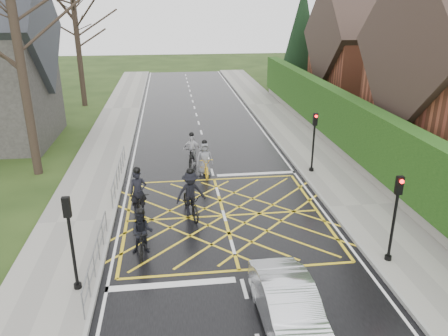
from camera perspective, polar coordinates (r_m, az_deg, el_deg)
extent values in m
plane|color=black|center=(18.34, 0.02, -6.26)|extent=(120.00, 120.00, 0.00)
cube|color=black|center=(18.33, 0.02, -6.25)|extent=(9.00, 80.00, 0.01)
cube|color=gray|center=(19.89, 17.50, -4.79)|extent=(3.00, 80.00, 0.15)
cube|color=gray|center=(18.61, -18.77, -6.78)|extent=(3.00, 80.00, 0.15)
cube|color=slate|center=(25.54, 15.79, 1.80)|extent=(0.50, 38.00, 0.70)
cube|color=#13330D|center=(25.05, 16.18, 5.58)|extent=(0.90, 38.00, 2.80)
cube|color=brown|center=(38.46, 19.21, 11.77)|extent=(9.00, 8.00, 6.00)
cube|color=#32241E|center=(38.16, 19.75, 16.05)|extent=(9.80, 8.80, 8.80)
cube|color=brown|center=(39.35, 23.96, 19.45)|extent=(0.70, 0.70, 1.60)
cylinder|color=black|center=(44.76, 9.71, 10.64)|extent=(0.50, 0.50, 1.20)
cone|color=black|center=(44.21, 10.07, 16.25)|extent=(4.60, 4.60, 10.00)
cylinder|color=black|center=(23.42, -24.97, 11.98)|extent=(0.44, 0.44, 11.00)
cylinder|color=black|center=(31.30, -22.70, 15.04)|extent=(0.44, 0.44, 12.00)
cylinder|color=black|center=(39.01, -18.52, 14.94)|extent=(0.44, 0.44, 10.00)
cylinder|color=slate|center=(14.90, -16.49, -9.72)|extent=(0.05, 5.00, 0.05)
cylinder|color=slate|center=(15.13, -16.32, -11.19)|extent=(0.04, 5.00, 0.04)
cylinder|color=slate|center=(13.14, -17.90, -17.13)|extent=(0.04, 0.04, 1.00)
cylinder|color=slate|center=(17.30, -15.13, -6.96)|extent=(0.04, 0.04, 1.00)
cylinder|color=slate|center=(21.65, -13.65, 0.38)|extent=(0.05, 6.00, 0.05)
cylinder|color=slate|center=(21.80, -13.55, -0.72)|extent=(0.04, 6.00, 0.04)
cylinder|color=slate|center=(19.08, -14.40, -4.17)|extent=(0.04, 0.04, 1.00)
cylinder|color=slate|center=(24.62, -12.87, 1.73)|extent=(0.04, 0.04, 1.00)
cylinder|color=black|center=(22.67, 11.57, 2.83)|extent=(0.10, 0.10, 3.00)
cylinder|color=black|center=(23.11, 11.33, -0.35)|extent=(0.24, 0.24, 0.30)
cube|color=black|center=(22.28, 11.83, 6.25)|extent=(0.22, 0.16, 0.62)
sphere|color=#FF0C0C|center=(22.13, 11.96, 6.62)|extent=(0.14, 0.14, 0.14)
cylinder|color=black|center=(15.55, 21.23, -6.87)|extent=(0.10, 0.10, 3.00)
cylinder|color=black|center=(16.20, 20.60, -11.11)|extent=(0.24, 0.24, 0.30)
cube|color=black|center=(14.99, 21.92, -2.12)|extent=(0.22, 0.16, 0.62)
sphere|color=#FF0C0C|center=(14.83, 22.23, -1.65)|extent=(0.14, 0.14, 0.14)
cylinder|color=black|center=(13.90, -19.16, -10.04)|extent=(0.10, 0.10, 3.00)
cylinder|color=black|center=(14.61, -18.52, -14.60)|extent=(0.24, 0.24, 0.30)
cube|color=black|center=(13.26, -19.87, -4.83)|extent=(0.22, 0.16, 0.62)
sphere|color=#FF0C0C|center=(13.29, -19.87, -3.90)|extent=(0.14, 0.14, 0.14)
imported|color=black|center=(18.58, -11.06, -4.35)|extent=(1.09, 2.25, 1.13)
imported|color=black|center=(18.51, -11.12, -3.11)|extent=(0.77, 0.57, 1.92)
sphere|color=black|center=(18.14, -11.34, -0.28)|extent=(0.30, 0.30, 0.30)
imported|color=black|center=(15.77, -10.59, -9.33)|extent=(0.58, 1.77, 1.05)
imported|color=black|center=(15.72, -10.64, -8.27)|extent=(0.81, 0.65, 1.61)
sphere|color=black|center=(15.34, -10.85, -5.58)|extent=(0.25, 0.25, 0.25)
imported|color=black|center=(18.20, -4.32, -4.57)|extent=(1.19, 2.25, 1.13)
imported|color=black|center=(18.12, -4.37, -3.32)|extent=(1.36, 0.96, 1.91)
sphere|color=black|center=(17.75, -4.46, -0.44)|extent=(0.30, 0.30, 0.30)
imported|color=black|center=(23.77, -4.18, 1.65)|extent=(0.95, 1.91, 1.10)
imported|color=#BABABE|center=(23.77, -4.21, 2.39)|extent=(1.06, 0.64, 1.69)
sphere|color=black|center=(23.51, -4.27, 4.39)|extent=(0.26, 0.26, 0.26)
imported|color=gold|center=(22.39, -2.51, 0.32)|extent=(0.82, 1.96, 1.01)
imported|color=slate|center=(22.37, -2.55, 1.25)|extent=(0.87, 0.61, 1.71)
sphere|color=black|center=(22.09, -2.58, 3.39)|extent=(0.27, 0.27, 0.27)
imported|color=silver|center=(12.44, 8.50, -17.61)|extent=(1.55, 4.14, 1.35)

